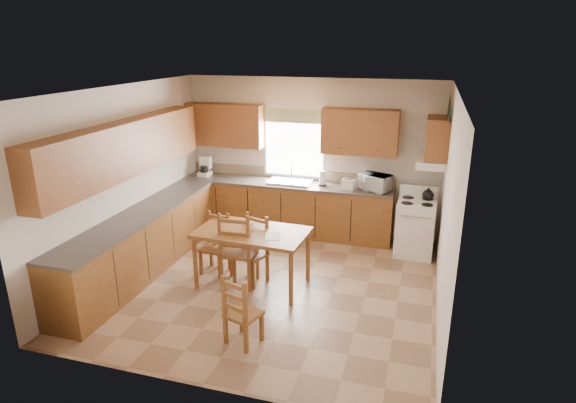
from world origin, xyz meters
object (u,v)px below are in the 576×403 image
(chair_far_right, at_px, (250,250))
(microwave, at_px, (375,182))
(chair_near_left, at_px, (239,248))
(stove, at_px, (415,228))
(chair_near_right, at_px, (243,309))
(chair_far_left, at_px, (214,244))
(dining_table, at_px, (253,258))

(chair_far_right, bearing_deg, microwave, 71.31)
(microwave, height_order, chair_near_left, microwave)
(stove, bearing_deg, chair_near_right, -118.38)
(chair_far_left, bearing_deg, microwave, 46.43)
(microwave, height_order, dining_table, microwave)
(dining_table, bearing_deg, chair_near_left, -167.55)
(chair_far_left, xyz_separation_m, chair_far_right, (0.61, -0.12, 0.03))
(chair_near_right, bearing_deg, chair_far_left, -37.01)
(dining_table, distance_m, chair_near_right, 1.39)
(microwave, distance_m, chair_far_right, 2.51)
(stove, xyz_separation_m, chair_near_left, (-2.32, -1.73, 0.11))
(microwave, distance_m, chair_near_right, 3.56)
(chair_near_left, height_order, chair_near_right, chair_near_left)
(microwave, relative_size, chair_far_right, 0.48)
(chair_far_left, relative_size, chair_far_right, 0.93)
(microwave, xyz_separation_m, chair_far_left, (-2.09, -1.82, -0.61))
(chair_near_left, height_order, chair_far_right, chair_near_left)
(stove, height_order, chair_near_right, stove)
(chair_near_right, distance_m, chair_far_left, 1.85)
(stove, relative_size, chair_far_right, 0.91)
(stove, distance_m, chair_far_right, 2.73)
(stove, relative_size, microwave, 1.91)
(chair_far_left, bearing_deg, stove, 33.69)
(dining_table, xyz_separation_m, chair_near_right, (0.38, -1.34, 0.02))
(chair_far_right, bearing_deg, stove, 55.29)
(chair_far_left, bearing_deg, chair_near_left, -19.27)
(stove, relative_size, chair_near_left, 0.80)
(chair_near_left, height_order, chair_far_left, chair_near_left)
(chair_near_right, height_order, chair_far_right, chair_far_right)
(dining_table, height_order, chair_near_left, chair_near_left)
(microwave, bearing_deg, chair_far_left, -115.38)
(stove, height_order, chair_near_left, chair_near_left)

